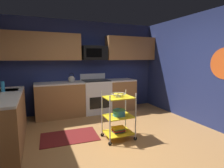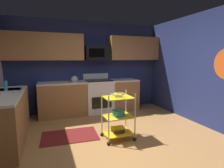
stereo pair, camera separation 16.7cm
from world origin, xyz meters
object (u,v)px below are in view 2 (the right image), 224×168
(kettle, at_px, (74,79))
(dish_soap_bottle, at_px, (6,86))
(microwave, at_px, (97,53))
(mixing_bowl_large, at_px, (119,113))
(rolling_cart, at_px, (118,116))
(oven_range, at_px, (99,96))
(book_stack, at_px, (118,129))
(fruit_bowl, at_px, (118,95))

(kettle, distance_m, dish_soap_bottle, 1.74)
(kettle, bearing_deg, microwave, 9.04)
(mixing_bowl_large, bearing_deg, rolling_cart, 180.00)
(microwave, relative_size, mixing_bowl_large, 2.78)
(oven_range, bearing_deg, book_stack, -94.29)
(oven_range, xyz_separation_m, fruit_bowl, (-0.14, -1.84, 0.40))
(book_stack, bearing_deg, kettle, 106.52)
(book_stack, distance_m, kettle, 2.08)
(dish_soap_bottle, bearing_deg, rolling_cart, -24.29)
(kettle, bearing_deg, rolling_cart, -73.48)
(fruit_bowl, xyz_separation_m, mixing_bowl_large, (0.01, 0.00, -0.36))
(fruit_bowl, height_order, book_stack, fruit_bowl)
(fruit_bowl, bearing_deg, kettle, 106.52)
(fruit_bowl, height_order, kettle, kettle)
(oven_range, distance_m, mixing_bowl_large, 1.84)
(rolling_cart, xyz_separation_m, dish_soap_bottle, (-2.02, 0.91, 0.57))
(book_stack, bearing_deg, fruit_bowl, 180.00)
(oven_range, distance_m, dish_soap_bottle, 2.41)
(kettle, height_order, dish_soap_bottle, kettle)
(kettle, bearing_deg, fruit_bowl, -73.48)
(dish_soap_bottle, bearing_deg, kettle, 32.16)
(mixing_bowl_large, xyz_separation_m, dish_soap_bottle, (-2.03, 0.91, 0.50))
(microwave, height_order, fruit_bowl, microwave)
(microwave, height_order, rolling_cart, microwave)
(oven_range, height_order, mixing_bowl_large, oven_range)
(oven_range, height_order, kettle, kettle)
(mixing_bowl_large, height_order, kettle, kettle)
(rolling_cart, height_order, book_stack, rolling_cart)
(rolling_cart, bearing_deg, mixing_bowl_large, 0.00)
(oven_range, bearing_deg, fruit_bowl, -94.29)
(rolling_cart, distance_m, kettle, 1.99)
(oven_range, distance_m, microwave, 1.23)
(kettle, bearing_deg, mixing_bowl_large, -73.11)
(fruit_bowl, relative_size, mixing_bowl_large, 1.08)
(dish_soap_bottle, bearing_deg, fruit_bowl, -24.29)
(book_stack, bearing_deg, rolling_cart, 0.00)
(rolling_cart, distance_m, book_stack, 0.27)
(microwave, bearing_deg, dish_soap_bottle, -154.35)
(rolling_cart, relative_size, book_stack, 3.56)
(rolling_cart, distance_m, mixing_bowl_large, 0.07)
(oven_range, xyz_separation_m, kettle, (-0.68, -0.00, 0.52))
(rolling_cart, xyz_separation_m, mixing_bowl_large, (0.01, 0.00, 0.07))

